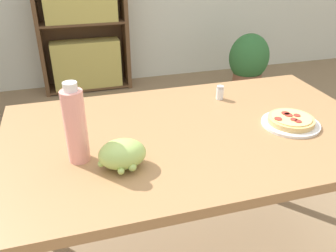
{
  "coord_description": "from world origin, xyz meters",
  "views": [
    {
      "loc": [
        -0.32,
        -1.02,
        1.37
      ],
      "look_at": [
        -0.02,
        0.0,
        0.8
      ],
      "focal_mm": 38.0,
      "sensor_mm": 36.0,
      "label": 1
    }
  ],
  "objects_px": {
    "grape_bunch": "(122,154)",
    "drink_bottle": "(75,125)",
    "bookshelf": "(83,28)",
    "potted_plant_floor": "(249,62)",
    "pizza_on_plate": "(291,121)",
    "salt_shaker": "(220,93)"
  },
  "relations": [
    {
      "from": "pizza_on_plate",
      "to": "salt_shaker",
      "type": "height_order",
      "value": "salt_shaker"
    },
    {
      "from": "grape_bunch",
      "to": "drink_bottle",
      "type": "xyz_separation_m",
      "value": [
        -0.12,
        0.08,
        0.08
      ]
    },
    {
      "from": "pizza_on_plate",
      "to": "grape_bunch",
      "type": "distance_m",
      "value": 0.66
    },
    {
      "from": "pizza_on_plate",
      "to": "salt_shaker",
      "type": "xyz_separation_m",
      "value": [
        -0.16,
        0.3,
        0.01
      ]
    },
    {
      "from": "grape_bunch",
      "to": "drink_bottle",
      "type": "relative_size",
      "value": 0.57
    },
    {
      "from": "bookshelf",
      "to": "grape_bunch",
      "type": "bearing_deg",
      "value": -91.15
    },
    {
      "from": "pizza_on_plate",
      "to": "drink_bottle",
      "type": "distance_m",
      "value": 0.79
    },
    {
      "from": "grape_bunch",
      "to": "drink_bottle",
      "type": "height_order",
      "value": "drink_bottle"
    },
    {
      "from": "pizza_on_plate",
      "to": "bookshelf",
      "type": "bearing_deg",
      "value": 103.68
    },
    {
      "from": "grape_bunch",
      "to": "potted_plant_floor",
      "type": "relative_size",
      "value": 0.26
    },
    {
      "from": "bookshelf",
      "to": "potted_plant_floor",
      "type": "bearing_deg",
      "value": -18.7
    },
    {
      "from": "pizza_on_plate",
      "to": "potted_plant_floor",
      "type": "distance_m",
      "value": 2.21
    },
    {
      "from": "grape_bunch",
      "to": "drink_bottle",
      "type": "bearing_deg",
      "value": 148.12
    },
    {
      "from": "pizza_on_plate",
      "to": "salt_shaker",
      "type": "bearing_deg",
      "value": 118.13
    },
    {
      "from": "salt_shaker",
      "to": "bookshelf",
      "type": "xyz_separation_m",
      "value": [
        -0.44,
        2.17,
        -0.17
      ]
    },
    {
      "from": "pizza_on_plate",
      "to": "bookshelf",
      "type": "xyz_separation_m",
      "value": [
        -0.6,
        2.47,
        -0.16
      ]
    },
    {
      "from": "bookshelf",
      "to": "potted_plant_floor",
      "type": "xyz_separation_m",
      "value": [
        1.5,
        -0.51,
        -0.31
      ]
    },
    {
      "from": "pizza_on_plate",
      "to": "grape_bunch",
      "type": "xyz_separation_m",
      "value": [
        -0.65,
        -0.1,
        0.03
      ]
    },
    {
      "from": "grape_bunch",
      "to": "bookshelf",
      "type": "xyz_separation_m",
      "value": [
        0.05,
        2.56,
        -0.19
      ]
    },
    {
      "from": "grape_bunch",
      "to": "salt_shaker",
      "type": "height_order",
      "value": "grape_bunch"
    },
    {
      "from": "grape_bunch",
      "to": "bookshelf",
      "type": "height_order",
      "value": "bookshelf"
    },
    {
      "from": "pizza_on_plate",
      "to": "grape_bunch",
      "type": "relative_size",
      "value": 1.44
    }
  ]
}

